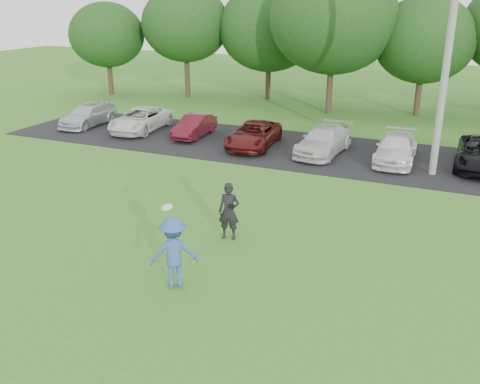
# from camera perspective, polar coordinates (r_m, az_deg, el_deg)

# --- Properties ---
(ground) EXTENTS (100.00, 100.00, 0.00)m
(ground) POSITION_cam_1_polar(r_m,az_deg,el_deg) (13.60, -5.99, -9.90)
(ground) COLOR #3A7320
(ground) RESTS_ON ground
(parking_lot) EXTENTS (32.00, 6.50, 0.03)m
(parking_lot) POSITION_cam_1_polar(r_m,az_deg,el_deg) (24.85, 8.80, 4.22)
(parking_lot) COLOR black
(parking_lot) RESTS_ON ground
(utility_pole) EXTENTS (0.28, 0.28, 10.93)m
(utility_pole) POSITION_cam_1_polar(r_m,az_deg,el_deg) (21.86, 21.54, 15.46)
(utility_pole) COLOR gray
(utility_pole) RESTS_ON ground
(frisbee_player) EXTENTS (1.37, 1.21, 2.19)m
(frisbee_player) POSITION_cam_1_polar(r_m,az_deg,el_deg) (13.18, -7.06, -6.41)
(frisbee_player) COLOR #37589D
(frisbee_player) RESTS_ON ground
(camera_bystander) EXTENTS (0.69, 0.51, 1.72)m
(camera_bystander) POSITION_cam_1_polar(r_m,az_deg,el_deg) (15.63, -1.19, -2.08)
(camera_bystander) COLOR black
(camera_bystander) RESTS_ON ground
(parked_cars) EXTENTS (28.31, 5.08, 1.24)m
(parked_cars) POSITION_cam_1_polar(r_m,az_deg,el_deg) (24.61, 9.57, 5.47)
(parked_cars) COLOR silver
(parked_cars) RESTS_ON parking_lot
(tree_row) EXTENTS (42.39, 9.85, 8.64)m
(tree_row) POSITION_cam_1_polar(r_m,az_deg,el_deg) (33.26, 16.51, 16.28)
(tree_row) COLOR #38281C
(tree_row) RESTS_ON ground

